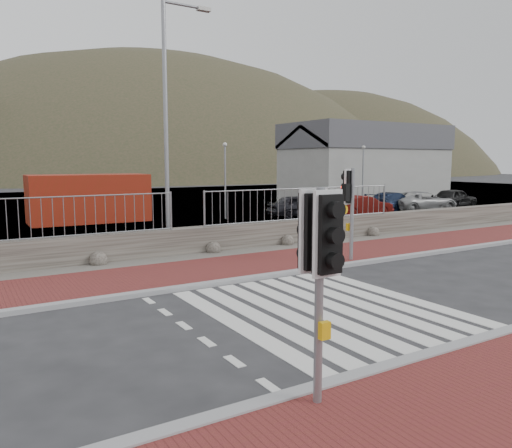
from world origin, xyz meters
TOP-DOWN VIEW (x-y plane):
  - ground at (0.00, 0.00)m, footprint 220.00×220.00m
  - sidewalk_far at (0.00, 4.50)m, footprint 40.00×3.00m
  - kerb_near at (0.00, -3.00)m, footprint 40.00×0.25m
  - kerb_far at (0.00, 3.00)m, footprint 40.00×0.25m
  - zebra_crossing at (-0.00, 0.00)m, footprint 4.62×5.60m
  - gravel_strip at (0.00, 6.50)m, footprint 40.00×1.50m
  - stone_wall at (0.00, 7.30)m, footprint 40.00×0.60m
  - railing at (0.00, 7.15)m, footprint 18.07×0.07m
  - quay at (0.00, 27.90)m, footprint 120.00×40.00m
  - water at (0.00, 62.90)m, footprint 220.00×50.00m
  - harbor_building at (20.00, 19.90)m, footprint 12.20×6.20m
  - hills_backdrop at (6.74, 87.90)m, footprint 254.00×90.00m
  - traffic_signal_near at (-2.80, -3.33)m, footprint 0.40×0.24m
  - traffic_signal_far at (3.82, 3.44)m, footprint 0.72×0.37m
  - streetlight at (-0.19, 8.10)m, footprint 1.79×0.24m
  - shipping_container at (-0.66, 18.32)m, footprint 5.90×2.55m
  - car_a at (9.95, 14.47)m, footprint 3.88×2.06m
  - car_b at (12.91, 12.66)m, footprint 3.75×1.37m
  - car_c at (16.38, 13.66)m, footprint 4.65×2.95m
  - car_d at (18.09, 12.86)m, footprint 4.78×2.58m
  - car_e at (22.14, 13.60)m, footprint 4.00×1.98m

SIDE VIEW (x-z plane):
  - hills_backdrop at x=6.74m, z-range -73.05..26.95m
  - ground at x=0.00m, z-range 0.00..0.00m
  - quay at x=0.00m, z-range -0.25..0.25m
  - water at x=0.00m, z-range -0.03..0.03m
  - zebra_crossing at x=0.00m, z-range 0.00..0.01m
  - gravel_strip at x=0.00m, z-range 0.00..0.06m
  - sidewalk_far at x=0.00m, z-range 0.00..0.08m
  - kerb_near at x=0.00m, z-range -0.01..0.11m
  - kerb_far at x=0.00m, z-range -0.01..0.11m
  - stone_wall at x=0.00m, z-range 0.00..0.90m
  - car_b at x=12.91m, z-range 0.00..1.23m
  - car_c at x=16.38m, z-range 0.00..1.25m
  - car_a at x=9.95m, z-range 0.00..1.26m
  - car_d at x=18.09m, z-range 0.00..1.27m
  - car_e at x=22.14m, z-range 0.00..1.31m
  - shipping_container at x=-0.66m, z-range 0.00..2.44m
  - railing at x=0.00m, z-range 1.21..2.43m
  - traffic_signal_near at x=-2.80m, z-range 0.63..3.44m
  - traffic_signal_far at x=3.82m, z-range 0.65..3.56m
  - harbor_building at x=20.00m, z-range 0.03..5.83m
  - streetlight at x=-0.19m, z-range 0.53..8.94m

